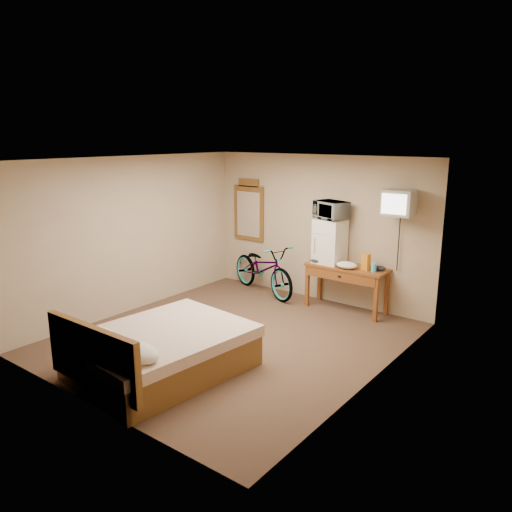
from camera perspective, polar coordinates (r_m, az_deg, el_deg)
name	(u,v)px	position (r m, az deg, el deg)	size (l,w,h in m)	color
room	(232,253)	(6.80, -2.80, 0.37)	(4.60, 4.64, 2.50)	#453222
desk	(346,274)	(8.20, 10.21, -2.02)	(1.33, 0.51, 0.75)	brown
mini_fridge	(330,241)	(8.28, 8.44, 1.69)	(0.46, 0.45, 0.73)	white
microwave	(331,210)	(8.19, 8.57, 5.21)	(0.53, 0.36, 0.29)	white
snack_bag	(366,262)	(7.97, 12.45, -0.67)	(0.13, 0.08, 0.27)	orange
blue_cup	(374,267)	(7.92, 13.31, -1.26)	(0.08, 0.08, 0.14)	#44A8E9
cloth_cream	(347,265)	(8.04, 10.32, -1.03)	(0.35, 0.27, 0.11)	beige
cloth_dark_a	(317,260)	(8.31, 7.00, -0.47)	(0.25, 0.19, 0.10)	black
cloth_dark_b	(380,268)	(8.02, 14.01, -1.36)	(0.17, 0.14, 0.08)	black
crt_television	(399,203)	(7.65, 16.02, 5.86)	(0.46, 0.57, 0.38)	black
wall_mirror	(249,211)	(9.42, -0.82, 5.19)	(0.68, 0.04, 1.15)	brown
bicycle	(263,268)	(9.02, 0.83, -1.42)	(0.62, 1.77, 0.93)	black
bed	(158,351)	(6.19, -11.16, -10.63)	(1.71, 2.15, 0.90)	brown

